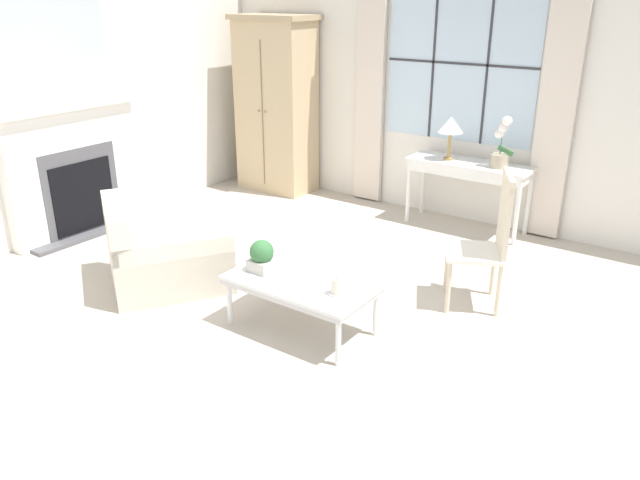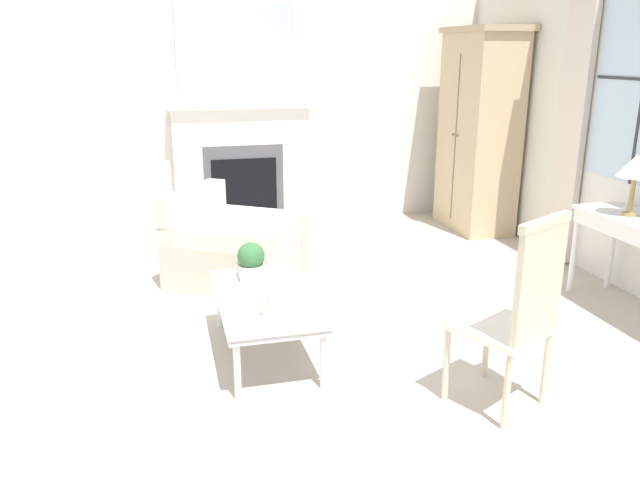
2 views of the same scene
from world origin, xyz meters
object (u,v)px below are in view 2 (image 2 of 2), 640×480
object	(u,v)px
armoire	(479,131)
coffee_table	(266,302)
table_lamp	(636,167)
pillar_candle	(268,308)
armchair_upholstered	(233,251)
fireplace	(242,155)
potted_plant_small	(251,261)
side_chair_wooden	(520,307)

from	to	relation	value
armoire	coffee_table	xyz separation A→B (m)	(2.40, -2.70, -0.70)
table_lamp	pillar_candle	world-z (taller)	table_lamp
armchair_upholstered	fireplace	bearing A→B (deg)	169.19
fireplace	armchair_upholstered	xyz separation A→B (m)	(1.65, -0.32, -0.54)
armoire	table_lamp	world-z (taller)	armoire
armchair_upholstered	potted_plant_small	bearing A→B (deg)	-0.08
fireplace	coffee_table	size ratio (longest dim) A/B	2.20
armchair_upholstered	potted_plant_small	size ratio (longest dim) A/B	5.24
armoire	side_chair_wooden	size ratio (longest dim) A/B	1.92
potted_plant_small	armoire	bearing A→B (deg)	127.07
coffee_table	potted_plant_small	xyz separation A→B (m)	(-0.34, -0.04, 0.16)
side_chair_wooden	pillar_candle	xyz separation A→B (m)	(-0.62, -1.22, -0.14)
side_chair_wooden	coffee_table	bearing A→B (deg)	-129.22
table_lamp	pillar_candle	size ratio (longest dim) A/B	3.35
side_chair_wooden	pillar_candle	bearing A→B (deg)	-117.09
table_lamp	side_chair_wooden	world-z (taller)	table_lamp
side_chair_wooden	armoire	bearing A→B (deg)	155.62
armoire	potted_plant_small	world-z (taller)	armoire
coffee_table	armchair_upholstered	bearing A→B (deg)	-178.59
side_chair_wooden	table_lamp	bearing A→B (deg)	124.79
armoire	coffee_table	bearing A→B (deg)	-48.31
armchair_upholstered	side_chair_wooden	xyz separation A→B (m)	(2.40, 1.21, 0.35)
fireplace	side_chair_wooden	world-z (taller)	fireplace
table_lamp	potted_plant_small	distance (m)	2.80
fireplace	table_lamp	bearing A→B (deg)	38.97
armchair_upholstered	side_chair_wooden	world-z (taller)	side_chair_wooden
armoire	pillar_candle	world-z (taller)	armoire
table_lamp	pillar_candle	bearing A→B (deg)	-80.92
fireplace	armoire	world-z (taller)	fireplace
table_lamp	armchair_upholstered	bearing A→B (deg)	-116.05
table_lamp	armchair_upholstered	world-z (taller)	table_lamp
coffee_table	fireplace	bearing A→B (deg)	174.82
fireplace	side_chair_wooden	distance (m)	4.15
table_lamp	pillar_candle	xyz separation A→B (m)	(0.44, -2.74, -0.61)
pillar_candle	armchair_upholstered	bearing A→B (deg)	179.86
armoire	side_chair_wooden	world-z (taller)	armoire
armoire	pillar_candle	distance (m)	3.92
side_chair_wooden	pillar_candle	distance (m)	1.37
fireplace	coffee_table	bearing A→B (deg)	-5.18
coffee_table	potted_plant_small	size ratio (longest dim) A/B	4.42
table_lamp	pillar_candle	distance (m)	2.84
coffee_table	pillar_candle	xyz separation A→B (m)	(0.34, -0.04, 0.10)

